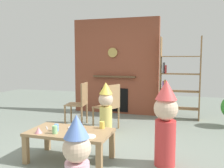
{
  "coord_description": "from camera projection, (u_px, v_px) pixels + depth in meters",
  "views": [
    {
      "loc": [
        1.34,
        -3.48,
        1.42
      ],
      "look_at": [
        0.15,
        0.4,
        0.99
      ],
      "focal_mm": 39.59,
      "sensor_mm": 36.0,
      "label": 1
    }
  ],
  "objects": [
    {
      "name": "child_with_cone_hat",
      "position": [
        77.0,
        163.0,
        2.19
      ],
      "size": [
        0.26,
        0.26,
        0.92
      ],
      "rotation": [
        0.0,
        0.0,
        2.09
      ],
      "color": "#EAB2C6",
      "rests_on": "ground_plane"
    },
    {
      "name": "dining_chair_left",
      "position": [
        80.0,
        101.0,
        5.18
      ],
      "size": [
        0.44,
        0.44,
        0.9
      ],
      "rotation": [
        0.0,
        0.0,
        3.25
      ],
      "color": "#9E7A51",
      "rests_on": "ground_plane"
    },
    {
      "name": "bookshelf",
      "position": [
        177.0,
        82.0,
        5.72
      ],
      "size": [
        0.9,
        0.28,
        1.9
      ],
      "color": "olive",
      "rests_on": "ground_plane"
    },
    {
      "name": "child_by_the_chairs",
      "position": [
        106.0,
        107.0,
        4.56
      ],
      "size": [
        0.27,
        0.27,
        0.97
      ],
      "rotation": [
        0.0,
        0.0,
        -1.64
      ],
      "color": "#E0CC66",
      "rests_on": "ground_plane"
    },
    {
      "name": "birthday_cake_slice",
      "position": [
        38.0,
        130.0,
        3.27
      ],
      "size": [
        0.1,
        0.1,
        0.08
      ],
      "primitive_type": "cone",
      "color": "pink",
      "rests_on": "coffee_table"
    },
    {
      "name": "ground_plane",
      "position": [
        95.0,
        149.0,
        3.85
      ],
      "size": [
        12.0,
        12.0,
        0.0
      ],
      "primitive_type": "plane",
      "color": "gray"
    },
    {
      "name": "brick_fireplace_feature",
      "position": [
        116.0,
        67.0,
        6.31
      ],
      "size": [
        2.2,
        0.28,
        2.4
      ],
      "color": "brown",
      "rests_on": "ground_plane"
    },
    {
      "name": "table_fork",
      "position": [
        47.0,
        128.0,
        3.5
      ],
      "size": [
        0.1,
        0.13,
        0.01
      ],
      "primitive_type": "cube",
      "rotation": [
        0.0,
        0.0,
        2.2
      ],
      "color": "silver",
      "rests_on": "coffee_table"
    },
    {
      "name": "coffee_table",
      "position": [
        70.0,
        135.0,
        3.39
      ],
      "size": [
        1.14,
        0.62,
        0.42
      ],
      "color": "#9E7A51",
      "rests_on": "ground_plane"
    },
    {
      "name": "paper_cup_near_left",
      "position": [
        55.0,
        130.0,
        3.25
      ],
      "size": [
        0.07,
        0.07,
        0.1
      ],
      "primitive_type": "cylinder",
      "color": "#8CD18C",
      "rests_on": "coffee_table"
    },
    {
      "name": "paper_plate_front",
      "position": [
        74.0,
        128.0,
        3.52
      ],
      "size": [
        0.17,
        0.17,
        0.01
      ],
      "primitive_type": "cylinder",
      "color": "white",
      "rests_on": "coffee_table"
    },
    {
      "name": "dining_chair_middle",
      "position": [
        109.0,
        104.0,
        4.85
      ],
      "size": [
        0.53,
        0.53,
        0.9
      ],
      "rotation": [
        0.0,
        0.0,
        2.71
      ],
      "color": "#9E7A51",
      "rests_on": "ground_plane"
    },
    {
      "name": "child_in_pink",
      "position": [
        166.0,
        121.0,
        3.21
      ],
      "size": [
        0.31,
        0.31,
        1.13
      ],
      "rotation": [
        0.0,
        0.0,
        -2.96
      ],
      "color": "#D13838",
      "rests_on": "ground_plane"
    },
    {
      "name": "paper_cup_center",
      "position": [
        102.0,
        125.0,
        3.49
      ],
      "size": [
        0.07,
        0.07,
        0.1
      ],
      "primitive_type": "cylinder",
      "color": "#F2CC4C",
      "rests_on": "coffee_table"
    },
    {
      "name": "paper_plate_rear",
      "position": [
        88.0,
        136.0,
        3.12
      ],
      "size": [
        0.19,
        0.19,
        0.01
      ],
      "primitive_type": "cylinder",
      "color": "white",
      "rests_on": "coffee_table"
    },
    {
      "name": "paper_cup_near_right",
      "position": [
        56.0,
        128.0,
        3.36
      ],
      "size": [
        0.06,
        0.06,
        0.1
      ],
      "primitive_type": "cylinder",
      "color": "#669EE0",
      "rests_on": "coffee_table"
    }
  ]
}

